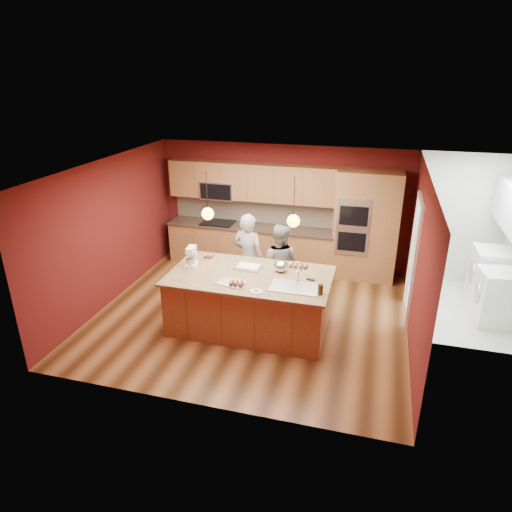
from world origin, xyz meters
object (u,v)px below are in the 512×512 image
(island, at_px, (251,301))
(stand_mixer, at_px, (191,258))
(person_right, at_px, (279,264))
(mixing_bowl, at_px, (281,266))
(person_left, at_px, (248,257))

(island, bearing_deg, stand_mixer, 176.24)
(person_right, relative_size, mixing_bowl, 6.59)
(island, xyz_separation_m, stand_mixer, (-1.08, 0.07, 0.64))
(person_right, relative_size, stand_mixer, 4.35)
(island, xyz_separation_m, person_right, (0.25, 1.01, 0.28))
(person_left, xyz_separation_m, stand_mixer, (-0.75, -0.94, 0.29))
(island, relative_size, person_right, 1.72)
(island, distance_m, person_left, 1.12)
(person_left, bearing_deg, stand_mixer, 63.88)
(island, height_order, person_left, person_left)
(stand_mixer, distance_m, mixing_bowl, 1.55)
(island, distance_m, mixing_bowl, 0.79)
(stand_mixer, height_order, mixing_bowl, stand_mixer)
(stand_mixer, bearing_deg, mixing_bowl, 1.25)
(person_left, bearing_deg, mixing_bowl, 149.31)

